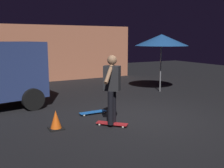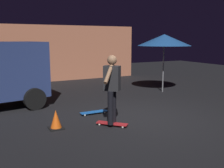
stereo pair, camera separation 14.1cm
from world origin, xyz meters
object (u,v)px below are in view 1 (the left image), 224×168
at_px(patio_umbrella, 162,40).
at_px(traffic_cone, 56,121).
at_px(skateboard_spare, 93,112).
at_px(skateboard_ridden, 112,124).
at_px(skater, 112,85).

relative_size(patio_umbrella, traffic_cone, 5.00).
bearing_deg(skateboard_spare, patio_umbrella, 23.53).
bearing_deg(patio_umbrella, skateboard_ridden, -143.46).
distance_m(patio_umbrella, skateboard_spare, 4.55).
distance_m(skateboard_ridden, skater, 0.98).
bearing_deg(skater, traffic_cone, 161.36).
distance_m(patio_umbrella, traffic_cone, 5.85).
xyz_separation_m(patio_umbrella, skater, (-3.74, -2.77, -1.04)).
distance_m(skater, traffic_cone, 1.58).
bearing_deg(patio_umbrella, traffic_cone, -155.01).
height_order(patio_umbrella, skater, patio_umbrella).
height_order(skateboard_ridden, skater, skater).
height_order(patio_umbrella, skateboard_ridden, patio_umbrella).
relative_size(patio_umbrella, skateboard_ridden, 3.28).
bearing_deg(skateboard_spare, skater, -90.17).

